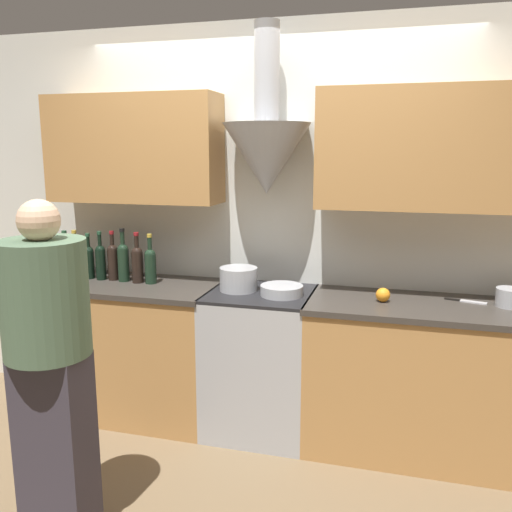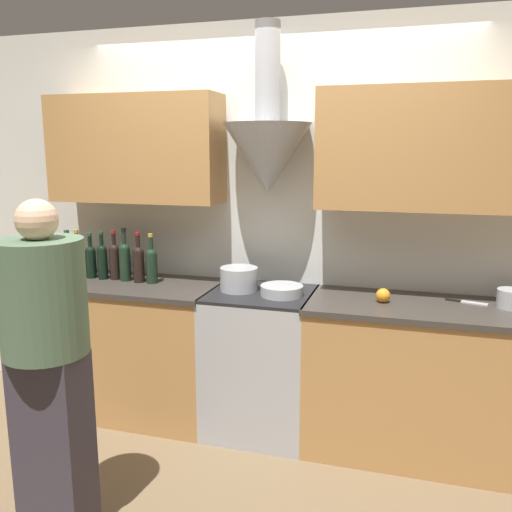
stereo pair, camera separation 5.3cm
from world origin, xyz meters
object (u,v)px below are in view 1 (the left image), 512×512
object	(u,v)px
orange_fruit	(383,295)
wine_bottle_0	(66,259)
wine_bottle_4	(113,260)
wine_bottle_5	(123,260)
person_foreground_left	(50,361)
wine_bottle_6	(137,262)
wine_bottle_2	(89,260)
wine_bottle_7	(150,264)
mixing_bowl	(282,290)
stove_range	(260,361)
wine_bottle_3	(101,260)
stock_pot	(238,279)
wine_bottle_1	(76,259)
saucepan	(510,298)

from	to	relation	value
orange_fruit	wine_bottle_0	bearing A→B (deg)	178.21
wine_bottle_4	wine_bottle_5	distance (m)	0.09
person_foreground_left	wine_bottle_6	bearing A→B (deg)	99.43
wine_bottle_2	wine_bottle_6	xyz separation A→B (m)	(0.38, -0.02, 0.01)
wine_bottle_5	wine_bottle_7	size ratio (longest dim) A/B	1.08
wine_bottle_0	mixing_bowl	world-z (taller)	wine_bottle_0
stove_range	wine_bottle_4	size ratio (longest dim) A/B	2.73
mixing_bowl	wine_bottle_3	bearing A→B (deg)	176.69
wine_bottle_7	stock_pot	xyz separation A→B (m)	(0.62, -0.02, -0.06)
wine_bottle_7	orange_fruit	distance (m)	1.51
wine_bottle_0	wine_bottle_5	world-z (taller)	wine_bottle_5
wine_bottle_2	stock_pot	distance (m)	1.09
wine_bottle_6	stock_pot	xyz separation A→B (m)	(0.71, -0.02, -0.06)
wine_bottle_4	wine_bottle_6	distance (m)	0.20
person_foreground_left	wine_bottle_5	bearing A→B (deg)	104.15
stove_range	wine_bottle_2	bearing A→B (deg)	177.80
wine_bottle_7	mixing_bowl	xyz separation A→B (m)	(0.91, -0.07, -0.10)
orange_fruit	wine_bottle_5	bearing A→B (deg)	178.14
wine_bottle_1	wine_bottle_7	size ratio (longest dim) A/B	1.01
wine_bottle_0	orange_fruit	xyz separation A→B (m)	(2.17, -0.07, -0.09)
wine_bottle_0	saucepan	distance (m)	2.87
wine_bottle_0	wine_bottle_1	bearing A→B (deg)	-13.18
stock_pot	mixing_bowl	size ratio (longest dim) A/B	0.91
stove_range	saucepan	size ratio (longest dim) A/B	6.00
wine_bottle_1	orange_fruit	size ratio (longest dim) A/B	4.04
wine_bottle_2	mixing_bowl	distance (m)	1.39
wine_bottle_7	wine_bottle_0	bearing A→B (deg)	178.14
wine_bottle_4	stock_pot	xyz separation A→B (m)	(0.91, -0.04, -0.06)
wine_bottle_1	wine_bottle_5	xyz separation A→B (m)	(0.36, 0.01, 0.01)
stock_pot	person_foreground_left	distance (m)	1.33
wine_bottle_1	wine_bottle_6	distance (m)	0.47
wine_bottle_2	wine_bottle_4	world-z (taller)	wine_bottle_4
wine_bottle_1	wine_bottle_3	distance (m)	0.19
stock_pot	orange_fruit	xyz separation A→B (m)	(0.89, -0.03, -0.03)
wine_bottle_3	orange_fruit	xyz separation A→B (m)	(1.89, -0.05, -0.09)
mixing_bowl	wine_bottle_5	bearing A→B (deg)	176.14
stove_range	wine_bottle_3	size ratio (longest dim) A/B	2.76
wine_bottle_0	orange_fruit	distance (m)	2.17
wine_bottle_6	saucepan	distance (m)	2.30
wine_bottle_4	stove_range	bearing A→B (deg)	-2.82
wine_bottle_0	wine_bottle_3	distance (m)	0.28
person_foreground_left	stove_range	bearing A→B (deg)	61.77
wine_bottle_6	wine_bottle_2	bearing A→B (deg)	176.88
stock_pot	mixing_bowl	bearing A→B (deg)	-8.99
wine_bottle_1	person_foreground_left	world-z (taller)	person_foreground_left
wine_bottle_5	wine_bottle_7	world-z (taller)	wine_bottle_5
mixing_bowl	saucepan	distance (m)	1.30
wine_bottle_5	wine_bottle_0	bearing A→B (deg)	178.47
wine_bottle_3	wine_bottle_4	distance (m)	0.09
wine_bottle_3	wine_bottle_6	xyz separation A→B (m)	(0.28, -0.01, 0.00)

